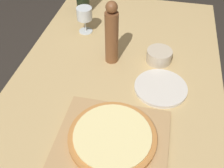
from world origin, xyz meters
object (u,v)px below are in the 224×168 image
Objects in this scene: pizza at (112,137)px; pepper_mill at (112,35)px; small_bowl at (159,56)px; wine_glass at (84,15)px.

pizza is 1.03× the size of pepper_mill.
pizza is 2.63× the size of small_bowl.
pizza is at bearing -77.66° from pepper_mill.
small_bowl reaches higher than pizza.
wine_glass is (-0.27, 0.63, 0.07)m from pizza.
pepper_mill reaches higher than small_bowl.
wine_glass reaches higher than small_bowl.
small_bowl is at bearing -22.59° from wine_glass.
small_bowl is at bearing 75.85° from pizza.
pizza is at bearing -66.39° from wine_glass.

